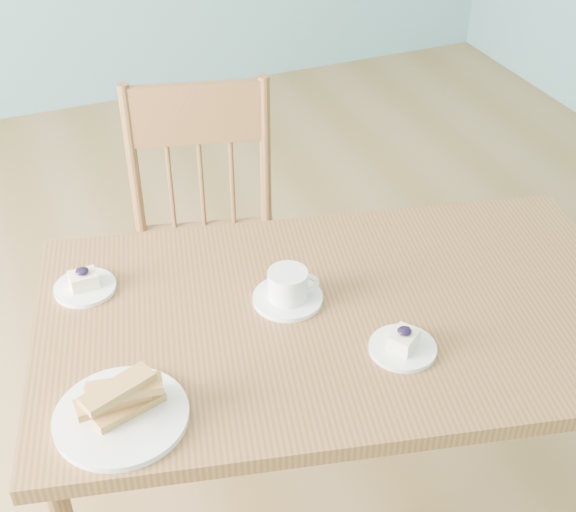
% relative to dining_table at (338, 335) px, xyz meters
% --- Properties ---
extents(room, '(5.01, 5.01, 2.71)m').
position_rel_dining_table_xyz_m(room, '(-0.37, 0.20, 0.72)').
color(room, olive).
rests_on(room, ground).
extents(dining_table, '(1.43, 1.01, 0.69)m').
position_rel_dining_table_xyz_m(dining_table, '(0.00, 0.00, 0.00)').
color(dining_table, brown).
rests_on(dining_table, ground).
extents(dining_chair, '(0.50, 0.49, 0.92)m').
position_rel_dining_table_xyz_m(dining_chair, '(-0.11, 0.65, -0.16)').
color(dining_chair, brown).
rests_on(dining_chair, ground).
extents(cheesecake_plate_near, '(0.14, 0.14, 0.06)m').
position_rel_dining_table_xyz_m(cheesecake_plate_near, '(0.07, -0.16, 0.08)').
color(cheesecake_plate_near, white).
rests_on(cheesecake_plate_near, dining_table).
extents(cheesecake_plate_far, '(0.14, 0.14, 0.06)m').
position_rel_dining_table_xyz_m(cheesecake_plate_far, '(-0.49, 0.28, 0.08)').
color(cheesecake_plate_far, white).
rests_on(cheesecake_plate_far, dining_table).
extents(coffee_cup, '(0.15, 0.15, 0.08)m').
position_rel_dining_table_xyz_m(coffee_cup, '(-0.09, 0.08, 0.10)').
color(coffee_cup, white).
rests_on(coffee_cup, dining_table).
extents(biscotti_plate, '(0.25, 0.25, 0.10)m').
position_rel_dining_table_xyz_m(biscotti_plate, '(-0.50, -0.13, 0.10)').
color(biscotti_plate, white).
rests_on(biscotti_plate, dining_table).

